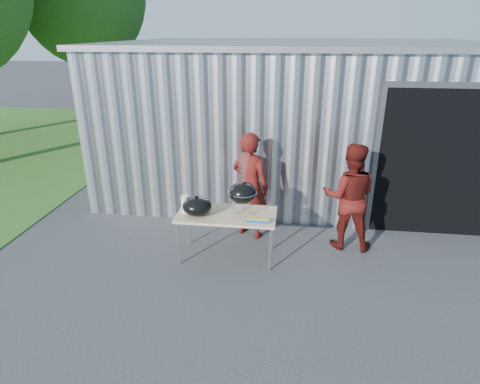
# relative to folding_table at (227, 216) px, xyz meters

# --- Properties ---
(ground) EXTENTS (80.00, 80.00, 0.00)m
(ground) POSITION_rel_folding_table_xyz_m (0.28, -0.43, -0.71)
(ground) COLOR #333335
(building) EXTENTS (8.20, 6.20, 3.10)m
(building) POSITION_rel_folding_table_xyz_m (1.20, 4.16, 0.83)
(building) COLOR silver
(building) RESTS_ON ground
(folding_table) EXTENTS (1.50, 0.75, 0.75)m
(folding_table) POSITION_rel_folding_table_xyz_m (0.00, 0.00, 0.00)
(folding_table) COLOR tan
(folding_table) RESTS_ON ground
(kettle_grill) EXTENTS (0.43, 0.43, 0.93)m
(kettle_grill) POSITION_rel_folding_table_xyz_m (0.24, 0.04, 0.46)
(kettle_grill) COLOR black
(kettle_grill) RESTS_ON folding_table
(grill_lid) EXTENTS (0.44, 0.44, 0.32)m
(grill_lid) POSITION_rel_folding_table_xyz_m (-0.43, -0.10, 0.18)
(grill_lid) COLOR black
(grill_lid) RESTS_ON folding_table
(paper_towels) EXTENTS (0.12, 0.12, 0.28)m
(paper_towels) POSITION_rel_folding_table_xyz_m (-0.62, -0.05, 0.18)
(paper_towels) COLOR white
(paper_towels) RESTS_ON folding_table
(white_tub) EXTENTS (0.20, 0.15, 0.10)m
(white_tub) POSITION_rel_folding_table_xyz_m (-0.55, 0.16, 0.09)
(white_tub) COLOR white
(white_tub) RESTS_ON folding_table
(foil_box) EXTENTS (0.32, 0.05, 0.06)m
(foil_box) POSITION_rel_folding_table_xyz_m (0.50, -0.25, 0.07)
(foil_box) COLOR #1846A2
(foil_box) RESTS_ON folding_table
(person_cook) EXTENTS (0.79, 0.68, 1.83)m
(person_cook) POSITION_rel_folding_table_xyz_m (0.27, 0.78, 0.20)
(person_cook) COLOR #4B110D
(person_cook) RESTS_ON ground
(person_bystander) EXTENTS (0.90, 0.73, 1.75)m
(person_bystander) POSITION_rel_folding_table_xyz_m (1.88, 0.60, 0.16)
(person_bystander) COLOR #4B110D
(person_bystander) RESTS_ON ground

